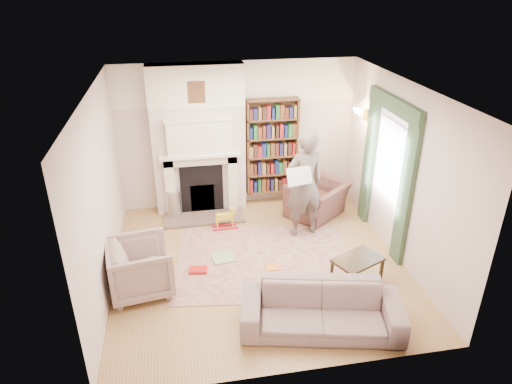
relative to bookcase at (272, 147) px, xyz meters
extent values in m
plane|color=olive|center=(-0.65, -2.12, -1.18)|extent=(4.50, 4.50, 0.00)
plane|color=white|center=(-0.65, -2.12, 1.62)|extent=(4.50, 4.50, 0.00)
plane|color=silver|center=(-0.65, 0.13, 0.22)|extent=(4.50, 0.00, 4.50)
plane|color=silver|center=(-0.65, -4.37, 0.22)|extent=(4.50, 0.00, 4.50)
plane|color=silver|center=(-2.90, -2.12, 0.22)|extent=(0.00, 4.50, 4.50)
plane|color=silver|center=(1.60, -2.12, 0.22)|extent=(0.00, 4.50, 4.50)
cube|color=silver|center=(-1.40, -0.04, 0.22)|extent=(1.70, 0.35, 2.80)
cube|color=silver|center=(-1.40, -0.33, 0.04)|extent=(1.47, 0.24, 0.05)
cube|color=black|center=(-1.40, -0.24, -0.68)|extent=(0.80, 0.06, 0.96)
cube|color=silver|center=(-1.40, -0.31, 0.38)|extent=(1.15, 0.18, 0.62)
cube|color=brown|center=(0.00, 0.00, 0.00)|extent=(1.00, 0.24, 1.85)
cube|color=silver|center=(1.58, -1.72, 0.27)|extent=(0.02, 0.90, 1.30)
cube|color=#2E442C|center=(1.55, -2.42, 0.02)|extent=(0.07, 0.32, 2.40)
cube|color=#2E442C|center=(1.55, -1.02, 0.02)|extent=(0.07, 0.32, 2.40)
cube|color=#2E442C|center=(1.54, -1.72, 1.20)|extent=(0.09, 1.70, 0.24)
cube|color=#BBA78D|center=(-0.56, -2.07, -1.17)|extent=(3.06, 2.50, 0.01)
imported|color=#442624|center=(0.73, -0.74, -0.84)|extent=(1.36, 1.34, 0.67)
imported|color=#B3A593|center=(-2.45, -2.50, -0.78)|extent=(1.00, 0.98, 0.80)
imported|color=gray|center=(-0.12, -3.71, -0.87)|extent=(2.19, 1.24, 0.60)
imported|color=#594D47|center=(0.28, -1.34, -0.21)|extent=(0.78, 0.59, 1.92)
cube|color=white|center=(0.13, -1.54, 0.04)|extent=(0.45, 0.21, 0.29)
cylinder|color=#A8AAB0|center=(-1.94, -0.33, -0.90)|extent=(0.29, 0.29, 0.55)
cube|color=#EDE253|center=(-1.20, -1.90, -1.15)|extent=(0.40, 0.40, 0.03)
cube|color=red|center=(-1.62, -2.19, -1.14)|extent=(0.30, 0.22, 0.05)
cube|color=red|center=(-0.24, -2.57, -1.16)|extent=(0.25, 0.20, 0.02)
cube|color=red|center=(-0.45, -2.30, -1.16)|extent=(0.24, 0.18, 0.02)
cube|color=red|center=(-0.51, -2.72, -1.16)|extent=(0.29, 0.30, 0.02)
camera|label=1|loc=(-1.77, -8.11, 3.04)|focal=32.00mm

